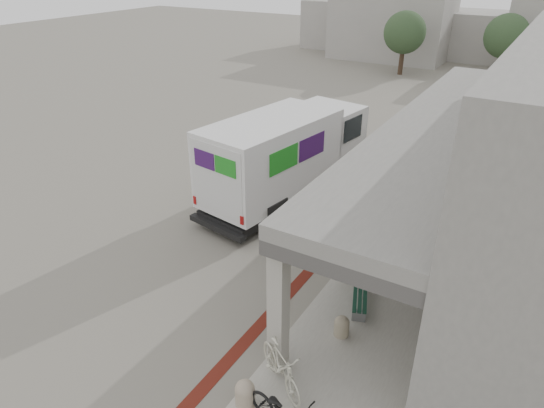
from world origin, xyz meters
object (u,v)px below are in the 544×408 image
Objects in this scene: fedex_truck at (288,155)px; bicycle_cream at (281,367)px; bench at (360,295)px; utility_cabinet at (470,232)px.

bicycle_cream is (4.53, -8.36, -1.18)m from fedex_truck.
bench is 4.96m from utility_cabinet.
utility_cabinet is at bearing 46.74° from bench.
bicycle_cream is (-0.45, -3.54, 0.26)m from bench.
bicycle_cream is at bearing -94.86° from utility_cabinet.
fedex_truck reaches higher than utility_cabinet.
fedex_truck is 4.89× the size of bench.
bicycle_cream reaches higher than bench.
bench is (4.98, -4.83, -1.44)m from fedex_truck.
fedex_truck is 7.75× the size of utility_cabinet.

